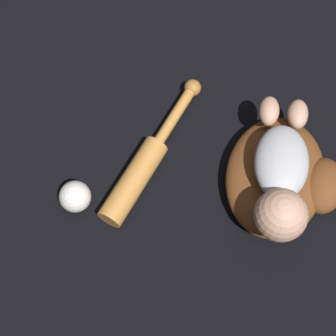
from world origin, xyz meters
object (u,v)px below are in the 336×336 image
baby_figure (282,178)px  baseball_bat (144,164)px  baseball (75,197)px  baseball_glove (283,177)px

baby_figure → baseball_bat: size_ratio=0.84×
baseball_bat → baseball: baseball is taller
baseball_glove → baseball: baseball_glove is taller
baseball_glove → baby_figure: baby_figure is taller
baseball → baseball_bat: bearing=145.1°
baseball_glove → baby_figure: (0.05, -0.00, 0.09)m
baseball_glove → baseball: size_ratio=4.76×
baseball_bat → baby_figure: bearing=102.4°
baseball_glove → baseball: (0.26, -0.41, -0.00)m
baby_figure → baseball_bat: (0.07, -0.30, -0.10)m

